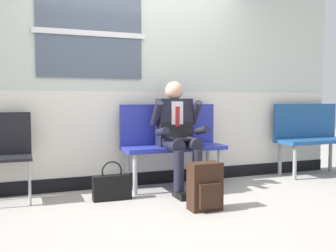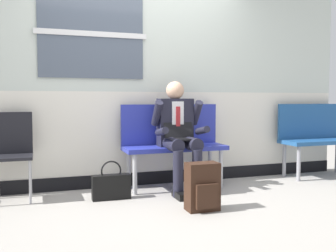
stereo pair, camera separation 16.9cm
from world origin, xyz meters
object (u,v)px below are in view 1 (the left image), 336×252
Objects in this scene: handbag at (112,187)px; folding_chair at (12,148)px; backpack at (205,187)px; bench_empty at (310,134)px; bench_with_person at (172,139)px; person_seated at (178,132)px.

folding_chair reaches higher than handbag.
folding_chair reaches higher than backpack.
bench_empty is at bearing -0.03° from folding_chair.
backpack is at bearing -42.27° from handbag.
person_seated is (-0.00, -0.21, 0.10)m from bench_with_person.
backpack reaches higher than handbag.
person_seated is at bearing 9.03° from handbag.
bench_empty is 0.84× the size of person_seated.
person_seated reaches higher than handbag.
bench_empty is (2.07, -0.00, -0.01)m from bench_with_person.
folding_chair is (-3.83, 0.00, -0.02)m from bench_empty.
backpack is (-0.06, -1.00, -0.35)m from bench_with_person.
folding_chair is (-1.70, 1.00, 0.33)m from backpack.
bench_with_person reaches higher than bench_empty.
bench_empty is 2.08m from person_seated.
backpack is at bearing -154.80° from bench_empty.
folding_chair is (-1.76, 0.21, -0.13)m from person_seated.
backpack is 0.50× the size of folding_chair.
handbag is 0.45× the size of folding_chair.
bench_with_person reaches higher than folding_chair.
person_seated is 0.97m from handbag.
bench_with_person is at bearing 22.60° from handbag.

